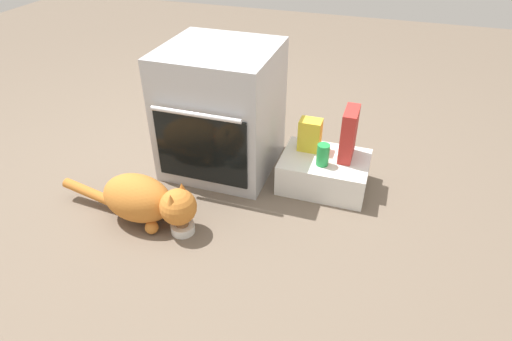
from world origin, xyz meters
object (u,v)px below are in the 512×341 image
soda_can (323,155)px  pantry_cabinet (324,172)px  cereal_box (349,134)px  food_bowl (183,227)px  oven (221,110)px  cat (145,200)px  snack_bag (310,135)px

soda_can → pantry_cabinet: bearing=84.8°
cereal_box → food_bowl: bearing=-136.4°
pantry_cabinet → cereal_box: cereal_box is taller
oven → pantry_cabinet: oven is taller
soda_can → oven: bearing=170.4°
cat → cereal_box: 1.10m
pantry_cabinet → soda_can: bearing=-95.2°
cat → soda_can: size_ratio=6.60×
cat → soda_can: 0.93m
cereal_box → soda_can: bearing=-132.9°
cat → soda_can: (0.77, 0.51, 0.10)m
oven → pantry_cabinet: 0.67m
oven → cat: size_ratio=0.90×
food_bowl → snack_bag: bearing=54.7°
food_bowl → snack_bag: 0.85m
food_bowl → snack_bag: (0.47, 0.66, 0.24)m
oven → pantry_cabinet: bearing=-3.4°
snack_bag → pantry_cabinet: bearing=-31.5°
cat → soda_can: bearing=38.4°
snack_bag → oven: bearing=-176.7°
food_bowl → cereal_box: size_ratio=0.41×
food_bowl → cat: 0.23m
cereal_box → oven: bearing=-179.0°
pantry_cabinet → food_bowl: 0.83m
food_bowl → soda_can: bearing=42.9°
food_bowl → soda_can: soda_can is taller
oven → snack_bag: oven is taller
oven → food_bowl: 0.71m
pantry_cabinet → soda_can: soda_can is taller
pantry_cabinet → snack_bag: snack_bag is taller
food_bowl → cereal_box: (0.68, 0.65, 0.29)m
cat → cereal_box: bearing=40.3°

